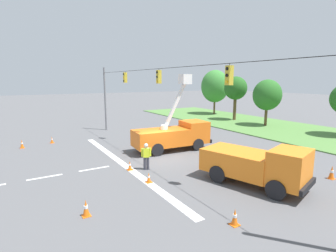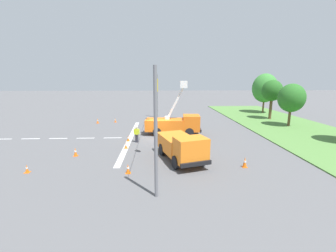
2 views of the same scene
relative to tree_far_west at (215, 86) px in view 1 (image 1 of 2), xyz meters
name	(u,v)px [view 1 (image 1 of 2)]	position (x,y,z in m)	size (l,w,h in m)	color
ground_plane	(160,157)	(17.27, -20.22, -4.76)	(200.00, 200.00, 0.00)	#565659
grass_verge	(302,133)	(17.27, -2.22, -4.71)	(56.00, 12.00, 0.10)	#517F3D
lane_markings	(102,167)	(17.27, -24.71, -4.75)	(17.60, 15.25, 0.01)	silver
signal_gantry	(160,99)	(17.29, -20.22, -0.32)	(26.20, 0.33, 7.20)	slate
tree_far_west	(215,86)	(0.00, 0.00, 0.00)	(4.66, 4.55, 7.45)	brown
tree_west	(236,88)	(6.69, -1.97, -0.15)	(3.30, 3.14, 6.30)	brown
tree_centre	(267,95)	(12.20, -2.04, -0.82)	(3.50, 3.51, 5.87)	brown
utility_truck_bucket_lift	(174,134)	(15.91, -18.16, -3.40)	(2.83, 6.67, 6.26)	orange
utility_truck_support_near	(256,164)	(24.60, -18.23, -3.56)	(6.20, 3.95, 2.32)	orange
road_worker	(146,155)	(19.19, -22.34, -3.76)	(0.36, 0.62, 1.77)	#383842
traffic_cone_foreground_left	(130,166)	(18.70, -23.30, -4.45)	(0.36, 0.36, 0.63)	orange
traffic_cone_foreground_right	(86,208)	(23.21, -27.21, -4.39)	(0.36, 0.36, 0.75)	orange
traffic_cone_mid_right	(149,178)	(21.22, -23.19, -4.47)	(0.36, 0.36, 0.60)	orange
traffic_cone_near_bucket	(332,172)	(26.30, -13.63, -4.36)	(0.36, 0.36, 0.80)	orange
traffic_cone_lane_edge_a	(22,144)	(8.75, -29.10, -4.39)	(0.36, 0.36, 0.75)	orange
traffic_cone_lane_edge_b	(163,134)	(11.15, -16.50, -4.40)	(0.36, 0.36, 0.72)	orange
traffic_cone_far_left	(52,140)	(8.02, -26.62, -4.46)	(0.36, 0.36, 0.62)	orange
traffic_cone_far_right	(235,217)	(27.02, -22.23, -4.41)	(0.36, 0.36, 0.70)	orange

